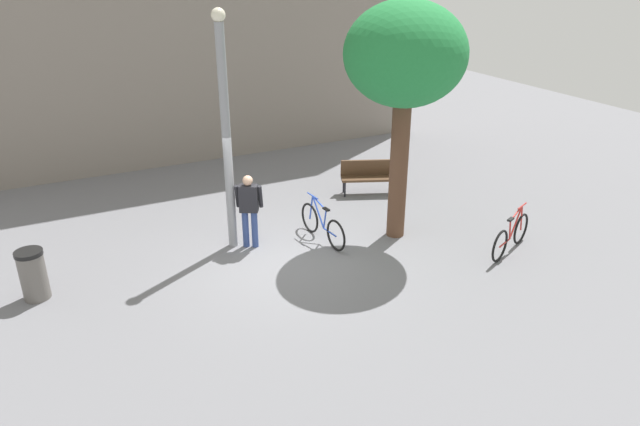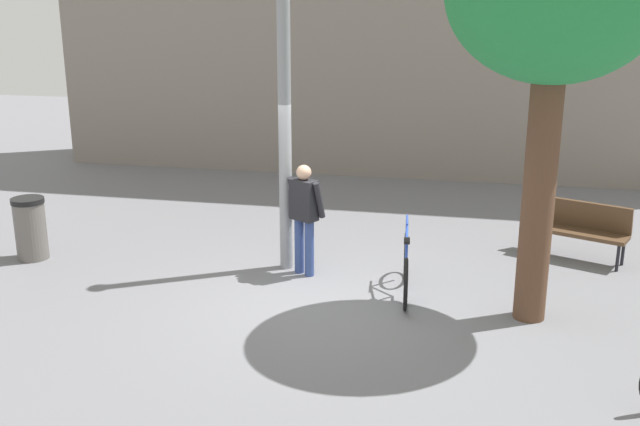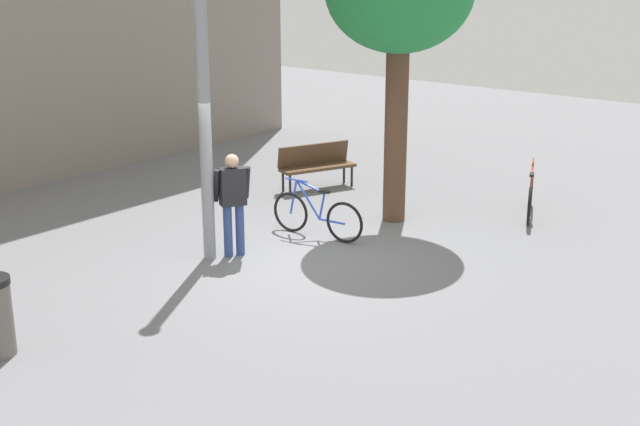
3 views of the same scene
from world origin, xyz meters
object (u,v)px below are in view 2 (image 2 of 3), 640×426
Objects in this scene: person_by_lamppost at (304,212)px; bicycle_blue at (406,268)px; park_bench at (576,225)px; lamppost at (284,93)px; trash_bin at (30,228)px.

person_by_lamppost is 1.71m from bicycle_blue.
person_by_lamppost is 1.01× the size of park_bench.
person_by_lamppost is at bearing -33.47° from lamppost.
trash_bin is at bearing -177.11° from person_by_lamppost.
lamppost reaches higher than park_bench.
lamppost is 3.03× the size of park_bench.
person_by_lamppost reaches higher than trash_bin.
bicycle_blue is at bearing -16.20° from person_by_lamppost.
bicycle_blue is (-2.47, -2.01, -0.16)m from park_bench.
trash_bin is at bearing 177.77° from bicycle_blue.
lamppost reaches higher than trash_bin.
person_by_lamppost reaches higher than park_bench.
bicycle_blue is at bearing -140.82° from park_bench.
person_by_lamppost is 4.33m from park_bench.
person_by_lamppost is (0.33, -0.22, -1.70)m from lamppost.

